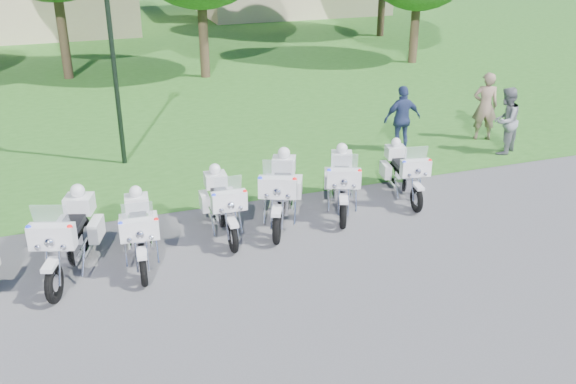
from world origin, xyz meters
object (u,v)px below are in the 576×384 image
object	(u,v)px
motorcycle_7	(404,171)
lamp_post	(110,28)
bystander_a	(485,107)
motorcycle_4	(222,203)
bystander_c	(402,119)
motorcycle_5	(281,190)
motorcycle_2	(69,236)
motorcycle_6	(342,181)
bystander_b	(505,121)
motorcycle_3	(139,230)

from	to	relation	value
motorcycle_7	lamp_post	world-z (taller)	lamp_post
motorcycle_7	bystander_a	size ratio (longest dim) A/B	1.09
motorcycle_4	bystander_c	distance (m)	6.39
lamp_post	bystander_a	xyz separation A→B (m)	(9.76, -1.38, -2.46)
motorcycle_5	motorcycle_2	bearing A→B (deg)	32.66
bystander_a	bystander_c	distance (m)	2.64
motorcycle_2	motorcycle_5	world-z (taller)	motorcycle_2
motorcycle_7	motorcycle_5	bearing A→B (deg)	15.00
motorcycle_7	motorcycle_2	bearing A→B (deg)	17.24
motorcycle_6	motorcycle_2	bearing A→B (deg)	30.03
motorcycle_5	bystander_b	world-z (taller)	bystander_b
bystander_a	motorcycle_4	bearing A→B (deg)	42.82
motorcycle_5	bystander_b	xyz separation A→B (m)	(6.84, 1.90, 0.21)
motorcycle_7	motorcycle_3	bearing A→B (deg)	19.09
bystander_b	motorcycle_7	bearing A→B (deg)	-9.26
motorcycle_6	bystander_a	distance (m)	6.31
motorcycle_5	bystander_b	size ratio (longest dim) A/B	1.29
bystander_b	bystander_c	world-z (taller)	bystander_b
motorcycle_3	lamp_post	xyz separation A→B (m)	(0.22, 5.15, 2.80)
lamp_post	bystander_c	distance (m)	7.70
motorcycle_2	motorcycle_3	xyz separation A→B (m)	(1.21, -0.03, -0.07)
motorcycle_2	motorcycle_6	size ratio (longest dim) A/B	1.10
motorcycle_5	lamp_post	size ratio (longest dim) A/B	0.50
motorcycle_3	motorcycle_4	world-z (taller)	motorcycle_3
lamp_post	bystander_a	distance (m)	10.16
bystander_a	motorcycle_5	bearing A→B (deg)	45.58
motorcycle_2	bystander_a	xyz separation A→B (m)	(11.18, 3.74, 0.27)
motorcycle_6	bystander_a	xyz separation A→B (m)	(5.58, 2.92, 0.32)
motorcycle_3	motorcycle_6	bearing A→B (deg)	-164.36
motorcycle_5	bystander_b	bearing A→B (deg)	-141.26
lamp_post	motorcycle_5	bearing A→B (deg)	-58.12
motorcycle_2	bystander_b	size ratio (longest dim) A/B	1.33
motorcycle_2	motorcycle_4	size ratio (longest dim) A/B	1.09
motorcycle_3	bystander_b	distance (m)	10.16
motorcycle_3	motorcycle_5	size ratio (longest dim) A/B	0.95
motorcycle_5	motorcycle_7	xyz separation A→B (m)	(3.01, 0.30, -0.09)
motorcycle_4	lamp_post	bearing A→B (deg)	-69.54
bystander_b	motorcycle_3	bearing A→B (deg)	-17.00
motorcycle_4	motorcycle_6	size ratio (longest dim) A/B	1.01
motorcycle_5	motorcycle_4	bearing A→B (deg)	27.04
bystander_b	bystander_c	bearing A→B (deg)	-54.82
bystander_a	bystander_b	size ratio (longest dim) A/B	1.07
motorcycle_3	bystander_c	distance (m)	8.21
motorcycle_3	bystander_b	bearing A→B (deg)	-160.31
motorcycle_3	motorcycle_5	distance (m)	3.06
bystander_a	bystander_c	bearing A→B (deg)	24.37
motorcycle_4	motorcycle_7	distance (m)	4.29
motorcycle_3	bystander_a	xyz separation A→B (m)	(9.97, 3.77, 0.34)
motorcycle_4	motorcycle_5	distance (m)	1.27
motorcycle_2	lamp_post	distance (m)	5.98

